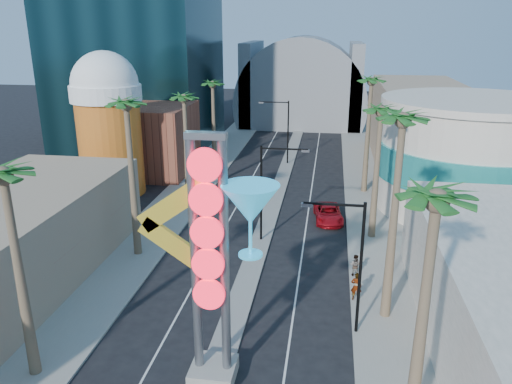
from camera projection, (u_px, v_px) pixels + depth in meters
name	position (u px, v px, depth m)	size (l,w,h in m)	color
sidewalk_west	(196.00, 181.00, 56.30)	(5.00, 100.00, 0.15)	gray
sidewalk_east	(368.00, 189.00, 53.61)	(5.00, 100.00, 0.15)	gray
median	(283.00, 177.00, 57.77)	(1.60, 84.00, 0.15)	gray
brick_filler_west	(148.00, 139.00, 58.78)	(10.00, 10.00, 8.00)	brown
filler_east	(417.00, 123.00, 63.31)	(10.00, 20.00, 10.00)	tan
beer_mug	(108.00, 119.00, 50.20)	(7.00, 7.00, 14.50)	#D45D1C
turquoise_building	(469.00, 157.00, 46.08)	(16.60, 16.60, 10.60)	#BDB09F
canopy	(302.00, 99.00, 88.28)	(22.00, 16.00, 22.00)	slate
neon_sign	(227.00, 247.00, 22.51)	(6.53, 2.60, 12.55)	gray
streetlight_0	(268.00, 184.00, 39.29)	(3.79, 0.25, 8.00)	black
streetlight_1	(284.00, 126.00, 61.94)	(3.79, 0.25, 8.00)	black
streetlight_2	(352.00, 257.00, 27.19)	(3.45, 0.25, 8.00)	black
palm_0	(5.00, 188.00, 22.16)	(2.40, 2.40, 11.70)	brown
palm_1	(127.00, 115.00, 35.00)	(2.40, 2.40, 12.70)	brown
palm_2	(184.00, 104.00, 48.55)	(2.40, 2.40, 11.20)	brown
palm_3	(213.00, 89.00, 59.79)	(2.40, 2.40, 11.20)	brown
palm_4	(435.00, 218.00, 17.60)	(2.40, 2.40, 12.20)	brown
palm_5	(402.00, 134.00, 26.69)	(2.40, 2.40, 13.20)	brown
palm_6	(381.00, 119.00, 38.36)	(2.40, 2.40, 11.70)	brown
palm_7	(371.00, 89.00, 49.32)	(2.40, 2.40, 12.70)	brown
red_pickup	(328.00, 213.00, 44.86)	(2.35, 5.09, 1.42)	#AC0D16
pedestrian_a	(356.00, 286.00, 31.57)	(0.69, 0.46, 1.90)	gray
pedestrian_b	(355.00, 265.00, 34.71)	(0.77, 0.60, 1.58)	gray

